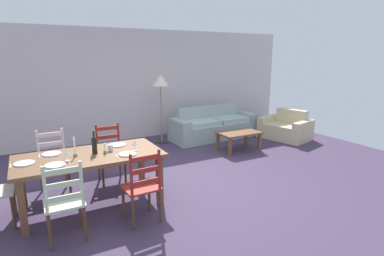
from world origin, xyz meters
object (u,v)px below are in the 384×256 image
Objects in this scene: dining_chair_near_left at (65,202)px; armchair_upholstered at (286,129)px; standing_lamp at (161,84)px; dining_table at (90,161)px; coffee_table at (239,135)px; dining_chair_far_right at (110,153)px; wine_bottle at (94,145)px; wine_glass_near_left at (67,153)px; couch at (213,126)px; dining_chair_near_right at (142,187)px; wine_glass_near_right at (135,143)px; dining_chair_far_left at (53,162)px; coffee_cup_primary at (110,148)px.

dining_chair_near_left is 5.92m from armchair_upholstered.
standing_lamp is (-2.97, 1.13, 1.16)m from armchair_upholstered.
coffee_table is at bearing 18.47° from dining_table.
dining_chair_far_right is 3.04× the size of wine_bottle.
dining_chair_far_right is at bearing 50.39° from wine_glass_near_left.
dining_chair_far_right reaches higher than couch.
dining_chair_near_right is at bearing -116.80° from standing_lamp.
wine_glass_near_left reaches higher than dining_table.
wine_glass_near_right is at bearing -161.31° from armchair_upholstered.
dining_chair_near_left reaches higher than dining_table.
dining_chair_near_left is 1.00× the size of dining_chair_far_right.
standing_lamp is at bearing 47.61° from wine_glass_near_left.
wine_glass_near_left is (0.11, -0.91, 0.38)m from dining_chair_far_left.
standing_lamp is at bearing 50.74° from wine_bottle.
dining_chair_near_right is at bearing -155.10° from armchair_upholstered.
dining_chair_far_left reaches higher than dining_table.
wine_glass_near_left is at bearing -179.89° from wine_glass_near_right.
dining_chair_far_right is 0.84m from coffee_cup_primary.
wine_glass_near_left reaches higher than couch.
dining_chair_near_right is at bearing -147.13° from coffee_table.
dining_chair_far_left is 3.81m from coffee_table.
dining_table is 0.22m from wine_bottle.
wine_glass_near_left reaches higher than coffee_cup_primary.
wine_glass_near_right is (0.13, -0.92, 0.38)m from dining_chair_far_right.
dining_chair_far_left is 1.41m from wine_glass_near_right.
armchair_upholstered is (5.02, 1.38, -0.62)m from wine_bottle.
dining_chair_near_right is 0.95m from wine_bottle.
dining_chair_far_right reaches higher than coffee_table.
wine_glass_near_right is 4.79m from armchair_upholstered.
dining_chair_near_right is 1.00× the size of dining_chair_far_left.
dining_chair_far_right is at bearing -133.77° from standing_lamp.
dining_table is 1.98× the size of dining_chair_near_left.
wine_glass_near_right is 1.79× the size of coffee_cup_primary.
standing_lamp reaches higher than dining_table.
standing_lamp is at bearing 34.52° from dining_chair_far_left.
armchair_upholstered reaches higher than coffee_table.
armchair_upholstered is (4.62, 2.15, -0.23)m from dining_chair_near_right.
couch is at bearing 33.24° from wine_glass_near_left.
dining_table is 1.16× the size of standing_lamp.
dining_chair_near_left is 1.51m from dining_chair_far_left.
dining_chair_far_left is at bearing -173.65° from armchair_upholstered.
dining_chair_far_right is at bearing 59.76° from dining_table.
couch reaches higher than coffee_table.
coffee_table is at bearing 18.88° from wine_glass_near_left.
standing_lamp is at bearing 53.69° from coffee_cup_primary.
wine_bottle reaches higher than dining_chair_near_right.
wine_bottle is at bearing -176.57° from coffee_cup_primary.
couch is (3.90, 3.08, -0.19)m from dining_chair_near_left.
couch is at bearing 40.63° from wine_glass_near_right.
couch is at bearing 34.39° from wine_bottle.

